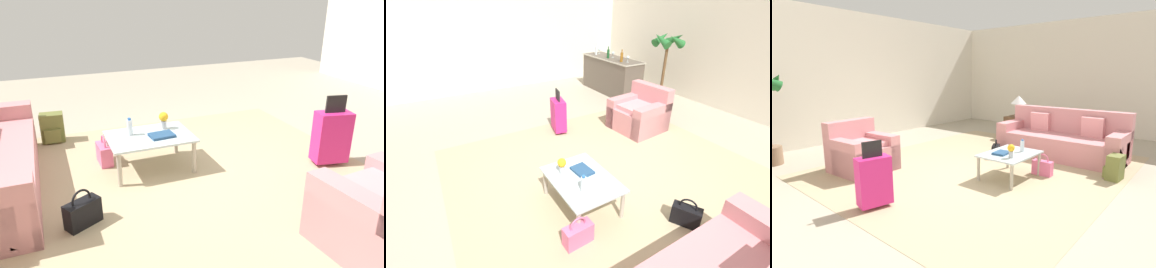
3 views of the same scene
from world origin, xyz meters
TOP-DOWN VIEW (x-y plane):
  - ground_plane at (0.00, 0.00)m, footprint 12.00×12.00m
  - wall_back at (0.00, 4.06)m, footprint 10.24×0.12m
  - wall_right at (5.06, 0.00)m, footprint 0.12×8.00m
  - area_rug at (0.60, 0.20)m, footprint 5.20×4.40m
  - couch at (2.20, -0.60)m, footprint 0.96×2.39m
  - armchair at (-0.91, 1.67)m, footprint 0.97×0.94m
  - coffee_table at (0.40, -0.50)m, footprint 0.95×0.69m
  - water_bottle at (0.60, -0.60)m, footprint 0.06×0.06m
  - coffee_table_book at (0.28, -0.42)m, footprint 0.29×0.22m
  - flower_vase at (0.18, -0.65)m, footprint 0.11×0.11m
  - side_table at (3.20, 1.00)m, footprint 0.54×0.54m
  - table_lamp at (3.20, 1.00)m, footprint 0.40×0.40m
  - suitcase_magenta at (-1.60, 0.20)m, footprint 0.44×0.30m
  - handbag_black at (1.28, 0.36)m, footprint 0.35×0.28m
  - handbag_pink at (0.88, -0.83)m, footprint 0.15×0.33m
  - backpack_olive at (1.40, -1.79)m, footprint 0.31×0.27m

SIDE VIEW (x-z plane):
  - ground_plane at x=0.00m, z-range 0.00..0.00m
  - area_rug at x=0.60m, z-range 0.00..0.01m
  - handbag_black at x=1.28m, z-range -0.05..0.31m
  - handbag_pink at x=0.88m, z-range -0.05..0.31m
  - backpack_olive at x=1.40m, z-range -0.01..0.39m
  - side_table at x=3.20m, z-range 0.00..0.55m
  - armchair at x=-0.91m, z-range -0.13..0.72m
  - couch at x=2.20m, z-range -0.16..0.78m
  - suitcase_magenta at x=-1.60m, z-range -0.07..0.78m
  - coffee_table at x=0.40m, z-range 0.15..0.56m
  - coffee_table_book at x=0.28m, z-range 0.41..0.44m
  - water_bottle at x=0.60m, z-range 0.40..0.61m
  - flower_vase at x=0.18m, z-range 0.43..0.64m
  - table_lamp at x=3.20m, z-range 0.70..1.24m
  - wall_back at x=0.00m, z-range 0.00..3.10m
  - wall_right at x=5.06m, z-range 0.00..3.10m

